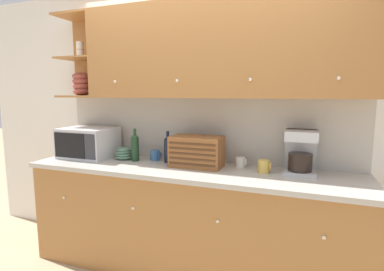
# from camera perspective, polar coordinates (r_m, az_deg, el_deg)

# --- Properties ---
(ground_plane) EXTENTS (24.00, 24.00, 0.00)m
(ground_plane) POSITION_cam_1_polar(r_m,az_deg,el_deg) (3.22, 1.49, -21.37)
(ground_plane) COLOR tan
(wall_back) EXTENTS (5.25, 0.06, 2.60)m
(wall_back) POSITION_cam_1_polar(r_m,az_deg,el_deg) (2.84, 1.78, 2.41)
(wall_back) COLOR white
(wall_back) RESTS_ON ground_plane
(counter_unit) EXTENTS (2.87, 0.66, 0.95)m
(counter_unit) POSITION_cam_1_polar(r_m,az_deg,el_deg) (2.74, -0.73, -15.78)
(counter_unit) COLOR #A36B38
(counter_unit) RESTS_ON ground_plane
(backsplash_panel) EXTENTS (2.85, 0.01, 0.59)m
(backsplash_panel) POSITION_cam_1_polar(r_m,az_deg,el_deg) (2.82, 1.54, 1.17)
(backsplash_panel) COLOR #B7B2A8
(backsplash_panel) RESTS_ON counter_unit
(upper_cabinets) EXTENTS (2.85, 0.34, 0.81)m
(upper_cabinets) POSITION_cam_1_polar(r_m,az_deg,el_deg) (2.63, 3.84, 15.88)
(upper_cabinets) COLOR #A36B38
(upper_cabinets) RESTS_ON backsplash_panel
(microwave) EXTENTS (0.50, 0.41, 0.30)m
(microwave) POSITION_cam_1_polar(r_m,az_deg,el_deg) (3.15, -19.10, -1.27)
(microwave) COLOR silver
(microwave) RESTS_ON counter_unit
(bowl_stack_on_counter) EXTENTS (0.17, 0.17, 0.12)m
(bowl_stack_on_counter) POSITION_cam_1_polar(r_m,az_deg,el_deg) (2.97, -12.84, -3.35)
(bowl_stack_on_counter) COLOR slate
(bowl_stack_on_counter) RESTS_ON counter_unit
(wine_bottle) EXTENTS (0.07, 0.07, 0.31)m
(wine_bottle) POSITION_cam_1_polar(r_m,az_deg,el_deg) (2.86, -10.78, -2.07)
(wine_bottle) COLOR #19381E
(wine_bottle) RESTS_ON counter_unit
(mug_blue_second) EXTENTS (0.10, 0.09, 0.09)m
(mug_blue_second) POSITION_cam_1_polar(r_m,az_deg,el_deg) (2.88, -7.01, -3.73)
(mug_blue_second) COLOR #38669E
(mug_blue_second) RESTS_ON counter_unit
(second_wine_bottle) EXTENTS (0.07, 0.07, 0.29)m
(second_wine_bottle) POSITION_cam_1_polar(r_m,az_deg,el_deg) (2.76, -4.62, -2.44)
(second_wine_bottle) COLOR black
(second_wine_bottle) RESTS_ON counter_unit
(bread_box) EXTENTS (0.44, 0.25, 0.27)m
(bread_box) POSITION_cam_1_polar(r_m,az_deg,el_deg) (2.59, 0.89, -3.08)
(bread_box) COLOR brown
(bread_box) RESTS_ON counter_unit
(mug) EXTENTS (0.09, 0.08, 0.09)m
(mug) POSITION_cam_1_polar(r_m,az_deg,el_deg) (2.62, 9.24, -5.05)
(mug) COLOR silver
(mug) RESTS_ON counter_unit
(mug_patterned_third) EXTENTS (0.10, 0.09, 0.10)m
(mug_patterned_third) POSITION_cam_1_polar(r_m,az_deg,el_deg) (2.48, 13.56, -5.74)
(mug_patterned_third) COLOR gold
(mug_patterned_third) RESTS_ON counter_unit
(coffee_maker) EXTENTS (0.24, 0.25, 0.35)m
(coffee_maker) POSITION_cam_1_polar(r_m,az_deg,el_deg) (2.52, 19.98, -2.95)
(coffee_maker) COLOR #B7B7BC
(coffee_maker) RESTS_ON counter_unit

